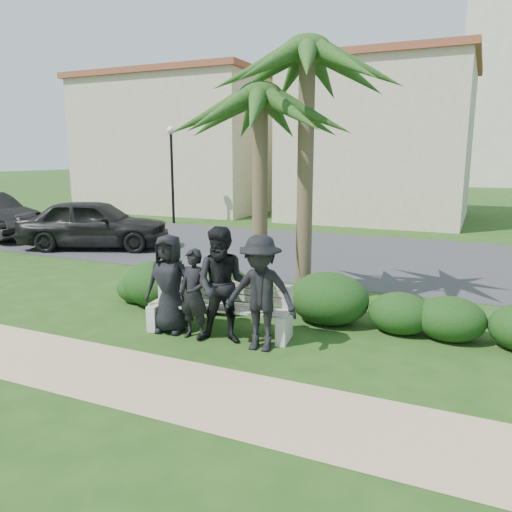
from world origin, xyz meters
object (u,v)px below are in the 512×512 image
Objects in this scene: park_bench at (220,311)px; man_b at (194,294)px; street_lamp at (172,157)px; car_a at (95,224)px; man_d at (260,293)px; man_a at (170,284)px; man_c at (223,286)px; palm_right at (308,53)px; palm_left at (260,98)px.

park_bench is 1.67× the size of man_b.
car_a is at bearing -79.90° from street_lamp.
man_d reaches higher than man_b.
man_d is 10.33m from car_a.
man_b is (0.56, -0.11, -0.10)m from man_a.
palm_right is (0.46, 2.65, 3.97)m from man_c.
palm_right is at bearing -44.91° from street_lamp.
park_bench is 0.99m from man_a.
palm_right reaches higher than man_d.
man_d is at bearing 3.99° from man_b.
palm_right reaches higher than man_b.
man_b is at bearing -18.32° from man_a.
palm_right is (0.88, 0.23, 0.80)m from palm_left.
man_a reaches higher than car_a.
man_c is 9.75m from car_a.
man_d is at bearing -29.50° from park_bench.
car_a reaches higher than man_b.
park_bench is at bearing 112.67° from man_c.
man_d reaches higher than car_a.
man_a is 8.86m from car_a.
man_a is (-0.83, -0.27, 0.47)m from park_bench.
man_a is 0.34× the size of palm_left.
street_lamp is 12.96m from palm_left.
street_lamp reaches higher than car_a.
man_c is 0.38× the size of palm_left.
man_a is at bearing -56.62° from street_lamp.
man_a is (7.91, -12.01, -2.08)m from street_lamp.
man_a is 4.08m from palm_left.
palm_right reaches higher than park_bench.
man_c reaches higher than man_a.
park_bench is 0.53× the size of car_a.
park_bench is at bearing -107.04° from palm_right.
man_b is (-0.27, -0.38, 0.37)m from park_bench.
man_c is at bearing -80.05° from palm_left.
park_bench is at bearing -85.22° from palm_left.
palm_right is (0.98, 2.69, 4.17)m from man_b.
man_a reaches higher than park_bench.
man_a reaches higher than man_b.
palm_right is (9.45, -9.42, 1.99)m from street_lamp.
man_d reaches higher than man_a.
street_lamp is at bearing 112.57° from man_c.
man_c is at bearing -53.32° from street_lamp.
man_b is at bearing -150.63° from car_a.
man_b is at bearing -92.24° from palm_left.
man_d is 4.19m from palm_left.
palm_left is (-0.43, 2.42, 3.17)m from man_c.
man_a is at bearing -169.54° from park_bench.
man_d is at bearing -10.73° from man_a.
palm_right reaches higher than street_lamp.
man_d is (1.20, 0.00, 0.15)m from man_b.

